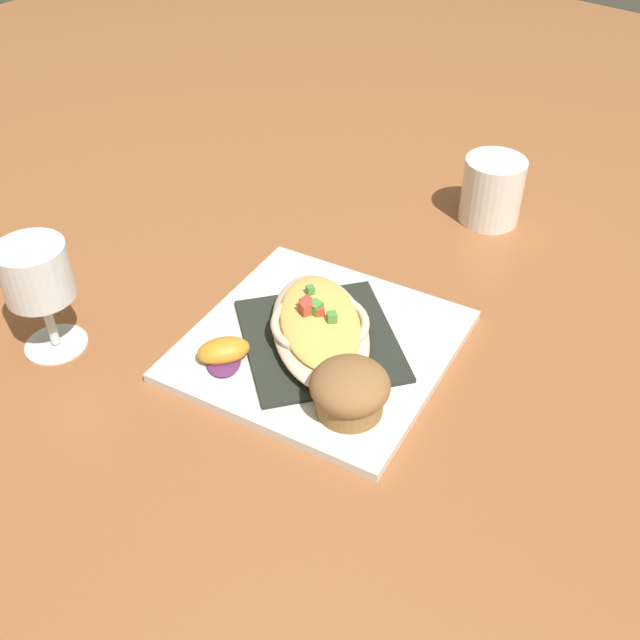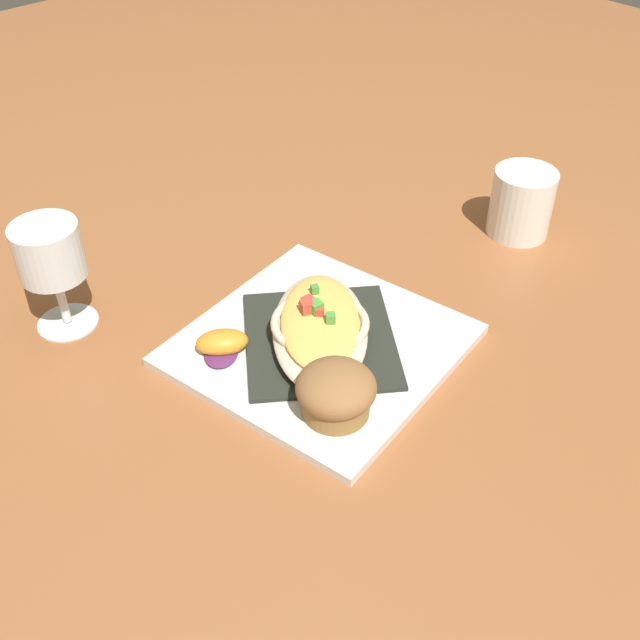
# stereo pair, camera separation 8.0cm
# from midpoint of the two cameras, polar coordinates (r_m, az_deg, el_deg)

# --- Properties ---
(ground_plane) EXTENTS (2.60, 2.60, 0.00)m
(ground_plane) POSITION_cam_midpoint_polar(r_m,az_deg,el_deg) (0.83, 2.77, -2.30)
(ground_plane) COLOR #9E5E35
(square_plate) EXTENTS (0.31, 0.31, 0.01)m
(square_plate) POSITION_cam_midpoint_polar(r_m,az_deg,el_deg) (0.82, 2.78, -2.02)
(square_plate) COLOR white
(square_plate) RESTS_ON ground_plane
(folded_napkin) EXTENTS (0.23, 0.23, 0.01)m
(folded_napkin) POSITION_cam_midpoint_polar(r_m,az_deg,el_deg) (0.82, 2.80, -1.60)
(folded_napkin) COLOR #282C24
(folded_napkin) RESTS_ON square_plate
(gratin_dish) EXTENTS (0.20, 0.21, 0.05)m
(gratin_dish) POSITION_cam_midpoint_polar(r_m,az_deg,el_deg) (0.80, 2.84, -0.55)
(gratin_dish) COLOR beige
(gratin_dish) RESTS_ON folded_napkin
(muffin) EXTENTS (0.08, 0.08, 0.05)m
(muffin) POSITION_cam_midpoint_polar(r_m,az_deg,el_deg) (0.73, 4.36, -5.51)
(muffin) COLOR olive
(muffin) RESTS_ON square_plate
(orange_garnish) EXTENTS (0.07, 0.06, 0.02)m
(orange_garnish) POSITION_cam_midpoint_polar(r_m,az_deg,el_deg) (0.80, -4.52, -1.93)
(orange_garnish) COLOR #5D295B
(orange_garnish) RESTS_ON square_plate
(coffee_mug) EXTENTS (0.10, 0.08, 0.09)m
(coffee_mug) POSITION_cam_midpoint_polar(r_m,az_deg,el_deg) (1.03, 16.96, 8.12)
(coffee_mug) COLOR white
(coffee_mug) RESTS_ON ground_plane
(stemmed_glass) EXTENTS (0.07, 0.07, 0.13)m
(stemmed_glass) POSITION_cam_midpoint_polar(r_m,az_deg,el_deg) (0.84, -16.96, 4.37)
(stemmed_glass) COLOR white
(stemmed_glass) RESTS_ON ground_plane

